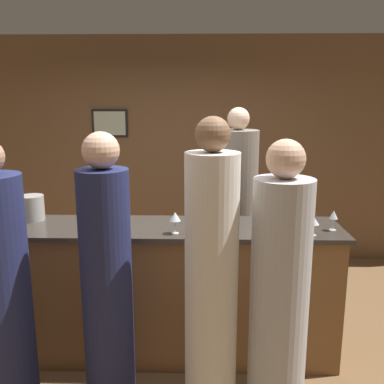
{
  "coord_description": "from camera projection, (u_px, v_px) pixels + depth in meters",
  "views": [
    {
      "loc": [
        0.36,
        -3.16,
        2.05
      ],
      "look_at": [
        0.27,
        0.1,
        1.33
      ],
      "focal_mm": 40.0,
      "sensor_mm": 36.0,
      "label": 1
    }
  ],
  "objects": [
    {
      "name": "wine_glass_1",
      "position": [
        175.0,
        217.0,
        3.1
      ],
      "size": [
        0.08,
        0.08,
        0.16
      ],
      "color": "silver",
      "rests_on": "bar_counter"
    },
    {
      "name": "wine_glass_0",
      "position": [
        334.0,
        216.0,
        3.17
      ],
      "size": [
        0.06,
        0.06,
        0.15
      ],
      "color": "silver",
      "rests_on": "bar_counter"
    },
    {
      "name": "wine_bottle_0",
      "position": [
        105.0,
        219.0,
        3.08
      ],
      "size": [
        0.07,
        0.07,
        0.31
      ],
      "color": "black",
      "rests_on": "bar_counter"
    },
    {
      "name": "ground_plane",
      "position": [
        159.0,
        352.0,
        3.54
      ],
      "size": [
        14.0,
        14.0,
        0.0
      ],
      "primitive_type": "plane",
      "color": "brown"
    },
    {
      "name": "bar_counter",
      "position": [
        158.0,
        291.0,
        3.42
      ],
      "size": [
        2.86,
        0.62,
        1.08
      ],
      "color": "brown",
      "rests_on": "ground_plane"
    },
    {
      "name": "wine_glass_2",
      "position": [
        92.0,
        213.0,
        3.21
      ],
      "size": [
        0.06,
        0.06,
        0.17
      ],
      "color": "silver",
      "rests_on": "bar_counter"
    },
    {
      "name": "wine_glass_4",
      "position": [
        314.0,
        221.0,
        3.06
      ],
      "size": [
        0.08,
        0.08,
        0.14
      ],
      "color": "silver",
      "rests_on": "bar_counter"
    },
    {
      "name": "bartender",
      "position": [
        236.0,
        218.0,
        4.15
      ],
      "size": [
        0.4,
        0.4,
        1.97
      ],
      "rotation": [
        0.0,
        0.0,
        3.14
      ],
      "color": "gray",
      "rests_on": "ground_plane"
    },
    {
      "name": "ice_bucket",
      "position": [
        32.0,
        208.0,
        3.45
      ],
      "size": [
        0.2,
        0.2,
        0.2
      ],
      "color": "#9E9993",
      "rests_on": "bar_counter"
    },
    {
      "name": "wine_glass_3",
      "position": [
        286.0,
        220.0,
        3.01
      ],
      "size": [
        0.07,
        0.07,
        0.17
      ],
      "color": "silver",
      "rests_on": "bar_counter"
    },
    {
      "name": "guest_1",
      "position": [
        279.0,
        299.0,
        2.62
      ],
      "size": [
        0.36,
        0.36,
        1.83
      ],
      "color": "#B2B2B7",
      "rests_on": "ground_plane"
    },
    {
      "name": "guest_0",
      "position": [
        211.0,
        287.0,
        2.62
      ],
      "size": [
        0.33,
        0.33,
        1.95
      ],
      "color": "silver",
      "rests_on": "ground_plane"
    },
    {
      "name": "guest_3",
      "position": [
        0.0,
        295.0,
        2.69
      ],
      "size": [
        0.38,
        0.38,
        1.82
      ],
      "color": "#1E234C",
      "rests_on": "ground_plane"
    },
    {
      "name": "back_wall",
      "position": [
        174.0,
        151.0,
        5.39
      ],
      "size": [
        8.0,
        0.08,
        2.8
      ],
      "color": "brown",
      "rests_on": "ground_plane"
    },
    {
      "name": "guest_2",
      "position": [
        107.0,
        287.0,
        2.72
      ],
      "size": [
        0.32,
        0.32,
        1.86
      ],
      "color": "#1E234C",
      "rests_on": "ground_plane"
    }
  ]
}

